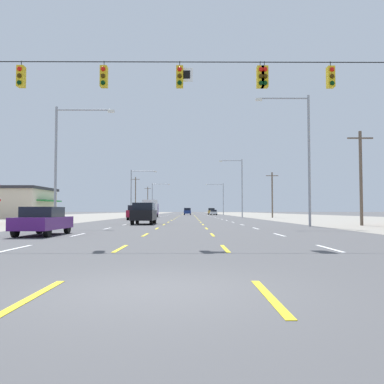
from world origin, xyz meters
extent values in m
plane|color=#4C4C4F|center=(0.00, 66.00, 0.00)|extent=(572.00, 572.00, 0.00)
cube|color=gray|center=(-24.75, 66.00, 0.00)|extent=(28.00, 440.00, 0.01)
cube|color=gray|center=(24.75, 66.00, 0.00)|extent=(28.00, 440.00, 0.01)
cube|color=white|center=(-5.25, 7.00, 0.01)|extent=(0.14, 2.60, 0.01)
cube|color=white|center=(-5.25, 14.50, 0.01)|extent=(0.14, 2.60, 0.01)
cube|color=white|center=(-5.25, 22.00, 0.01)|extent=(0.14, 2.60, 0.01)
cube|color=white|center=(-5.25, 29.50, 0.01)|extent=(0.14, 2.60, 0.01)
cube|color=white|center=(-5.25, 37.00, 0.01)|extent=(0.14, 2.60, 0.01)
cube|color=white|center=(-5.25, 44.50, 0.01)|extent=(0.14, 2.60, 0.01)
cube|color=white|center=(-5.25, 52.00, 0.01)|extent=(0.14, 2.60, 0.01)
cube|color=white|center=(-5.25, 59.50, 0.01)|extent=(0.14, 2.60, 0.01)
cube|color=white|center=(-5.25, 67.00, 0.01)|extent=(0.14, 2.60, 0.01)
cube|color=white|center=(-5.25, 74.50, 0.01)|extent=(0.14, 2.60, 0.01)
cube|color=white|center=(-5.25, 82.00, 0.01)|extent=(0.14, 2.60, 0.01)
cube|color=white|center=(-5.25, 89.50, 0.01)|extent=(0.14, 2.60, 0.01)
cube|color=white|center=(-5.25, 97.00, 0.01)|extent=(0.14, 2.60, 0.01)
cube|color=white|center=(-5.25, 104.50, 0.01)|extent=(0.14, 2.60, 0.01)
cube|color=white|center=(-5.25, 112.00, 0.01)|extent=(0.14, 2.60, 0.01)
cube|color=white|center=(-5.25, 119.50, 0.01)|extent=(0.14, 2.60, 0.01)
cube|color=white|center=(-5.25, 127.00, 0.01)|extent=(0.14, 2.60, 0.01)
cube|color=white|center=(-5.25, 134.50, 0.01)|extent=(0.14, 2.60, 0.01)
cube|color=white|center=(-5.25, 142.00, 0.01)|extent=(0.14, 2.60, 0.01)
cube|color=white|center=(-5.25, 149.50, 0.01)|extent=(0.14, 2.60, 0.01)
cube|color=white|center=(-5.25, 157.00, 0.01)|extent=(0.14, 2.60, 0.01)
cube|color=white|center=(-5.25, 164.50, 0.01)|extent=(0.14, 2.60, 0.01)
cube|color=white|center=(-5.25, 172.00, 0.01)|extent=(0.14, 2.60, 0.01)
cube|color=white|center=(-5.25, 179.50, 0.01)|extent=(0.14, 2.60, 0.01)
cube|color=white|center=(-5.25, 187.00, 0.01)|extent=(0.14, 2.60, 0.01)
cube|color=white|center=(-5.25, 194.50, 0.01)|extent=(0.14, 2.60, 0.01)
cube|color=white|center=(-5.25, 202.00, 0.01)|extent=(0.14, 2.60, 0.01)
cube|color=white|center=(-5.25, 209.50, 0.01)|extent=(0.14, 2.60, 0.01)
cube|color=white|center=(-5.25, 217.00, 0.01)|extent=(0.14, 2.60, 0.01)
cube|color=yellow|center=(-1.75, -0.50, 0.01)|extent=(0.14, 2.60, 0.01)
cube|color=yellow|center=(-1.75, 7.00, 0.01)|extent=(0.14, 2.60, 0.01)
cube|color=yellow|center=(-1.75, 14.50, 0.01)|extent=(0.14, 2.60, 0.01)
cube|color=yellow|center=(-1.75, 22.00, 0.01)|extent=(0.14, 2.60, 0.01)
cube|color=yellow|center=(-1.75, 29.50, 0.01)|extent=(0.14, 2.60, 0.01)
cube|color=yellow|center=(-1.75, 37.00, 0.01)|extent=(0.14, 2.60, 0.01)
cube|color=yellow|center=(-1.75, 44.50, 0.01)|extent=(0.14, 2.60, 0.01)
cube|color=yellow|center=(-1.75, 52.00, 0.01)|extent=(0.14, 2.60, 0.01)
cube|color=yellow|center=(-1.75, 59.50, 0.01)|extent=(0.14, 2.60, 0.01)
cube|color=yellow|center=(-1.75, 67.00, 0.01)|extent=(0.14, 2.60, 0.01)
cube|color=yellow|center=(-1.75, 74.50, 0.01)|extent=(0.14, 2.60, 0.01)
cube|color=yellow|center=(-1.75, 82.00, 0.01)|extent=(0.14, 2.60, 0.01)
cube|color=yellow|center=(-1.75, 89.50, 0.01)|extent=(0.14, 2.60, 0.01)
cube|color=yellow|center=(-1.75, 97.00, 0.01)|extent=(0.14, 2.60, 0.01)
cube|color=yellow|center=(-1.75, 104.50, 0.01)|extent=(0.14, 2.60, 0.01)
cube|color=yellow|center=(-1.75, 112.00, 0.01)|extent=(0.14, 2.60, 0.01)
cube|color=yellow|center=(-1.75, 119.50, 0.01)|extent=(0.14, 2.60, 0.01)
cube|color=yellow|center=(-1.75, 127.00, 0.01)|extent=(0.14, 2.60, 0.01)
cube|color=yellow|center=(-1.75, 134.50, 0.01)|extent=(0.14, 2.60, 0.01)
cube|color=yellow|center=(-1.75, 142.00, 0.01)|extent=(0.14, 2.60, 0.01)
cube|color=yellow|center=(-1.75, 149.50, 0.01)|extent=(0.14, 2.60, 0.01)
cube|color=yellow|center=(-1.75, 157.00, 0.01)|extent=(0.14, 2.60, 0.01)
cube|color=yellow|center=(-1.75, 164.50, 0.01)|extent=(0.14, 2.60, 0.01)
cube|color=yellow|center=(-1.75, 172.00, 0.01)|extent=(0.14, 2.60, 0.01)
cube|color=yellow|center=(-1.75, 179.50, 0.01)|extent=(0.14, 2.60, 0.01)
cube|color=yellow|center=(-1.75, 187.00, 0.01)|extent=(0.14, 2.60, 0.01)
cube|color=yellow|center=(-1.75, 194.50, 0.01)|extent=(0.14, 2.60, 0.01)
cube|color=yellow|center=(-1.75, 202.00, 0.01)|extent=(0.14, 2.60, 0.01)
cube|color=yellow|center=(-1.75, 209.50, 0.01)|extent=(0.14, 2.60, 0.01)
cube|color=yellow|center=(-1.75, 217.00, 0.01)|extent=(0.14, 2.60, 0.01)
cube|color=yellow|center=(1.75, -0.50, 0.01)|extent=(0.14, 2.60, 0.01)
cube|color=yellow|center=(1.75, 7.00, 0.01)|extent=(0.14, 2.60, 0.01)
cube|color=yellow|center=(1.75, 14.50, 0.01)|extent=(0.14, 2.60, 0.01)
cube|color=yellow|center=(1.75, 22.00, 0.01)|extent=(0.14, 2.60, 0.01)
cube|color=yellow|center=(1.75, 29.50, 0.01)|extent=(0.14, 2.60, 0.01)
cube|color=yellow|center=(1.75, 37.00, 0.01)|extent=(0.14, 2.60, 0.01)
cube|color=yellow|center=(1.75, 44.50, 0.01)|extent=(0.14, 2.60, 0.01)
cube|color=yellow|center=(1.75, 52.00, 0.01)|extent=(0.14, 2.60, 0.01)
cube|color=yellow|center=(1.75, 59.50, 0.01)|extent=(0.14, 2.60, 0.01)
cube|color=yellow|center=(1.75, 67.00, 0.01)|extent=(0.14, 2.60, 0.01)
cube|color=yellow|center=(1.75, 74.50, 0.01)|extent=(0.14, 2.60, 0.01)
cube|color=yellow|center=(1.75, 82.00, 0.01)|extent=(0.14, 2.60, 0.01)
cube|color=yellow|center=(1.75, 89.50, 0.01)|extent=(0.14, 2.60, 0.01)
cube|color=yellow|center=(1.75, 97.00, 0.01)|extent=(0.14, 2.60, 0.01)
cube|color=yellow|center=(1.75, 104.50, 0.01)|extent=(0.14, 2.60, 0.01)
cube|color=yellow|center=(1.75, 112.00, 0.01)|extent=(0.14, 2.60, 0.01)
cube|color=yellow|center=(1.75, 119.50, 0.01)|extent=(0.14, 2.60, 0.01)
cube|color=yellow|center=(1.75, 127.00, 0.01)|extent=(0.14, 2.60, 0.01)
cube|color=yellow|center=(1.75, 134.50, 0.01)|extent=(0.14, 2.60, 0.01)
cube|color=yellow|center=(1.75, 142.00, 0.01)|extent=(0.14, 2.60, 0.01)
cube|color=yellow|center=(1.75, 149.50, 0.01)|extent=(0.14, 2.60, 0.01)
cube|color=yellow|center=(1.75, 157.00, 0.01)|extent=(0.14, 2.60, 0.01)
cube|color=yellow|center=(1.75, 164.50, 0.01)|extent=(0.14, 2.60, 0.01)
cube|color=yellow|center=(1.75, 172.00, 0.01)|extent=(0.14, 2.60, 0.01)
cube|color=yellow|center=(1.75, 179.50, 0.01)|extent=(0.14, 2.60, 0.01)
cube|color=yellow|center=(1.75, 187.00, 0.01)|extent=(0.14, 2.60, 0.01)
cube|color=yellow|center=(1.75, 194.50, 0.01)|extent=(0.14, 2.60, 0.01)
cube|color=yellow|center=(1.75, 202.00, 0.01)|extent=(0.14, 2.60, 0.01)
cube|color=yellow|center=(1.75, 209.50, 0.01)|extent=(0.14, 2.60, 0.01)
cube|color=yellow|center=(1.75, 217.00, 0.01)|extent=(0.14, 2.60, 0.01)
cube|color=white|center=(5.25, 7.00, 0.01)|extent=(0.14, 2.60, 0.01)
cube|color=white|center=(5.25, 14.50, 0.01)|extent=(0.14, 2.60, 0.01)
cube|color=white|center=(5.25, 22.00, 0.01)|extent=(0.14, 2.60, 0.01)
cube|color=white|center=(5.25, 29.50, 0.01)|extent=(0.14, 2.60, 0.01)
cube|color=white|center=(5.25, 37.00, 0.01)|extent=(0.14, 2.60, 0.01)
cube|color=white|center=(5.25, 44.50, 0.01)|extent=(0.14, 2.60, 0.01)
cube|color=white|center=(5.25, 52.00, 0.01)|extent=(0.14, 2.60, 0.01)
cube|color=white|center=(5.25, 59.50, 0.01)|extent=(0.14, 2.60, 0.01)
cube|color=white|center=(5.25, 67.00, 0.01)|extent=(0.14, 2.60, 0.01)
cube|color=white|center=(5.25, 74.50, 0.01)|extent=(0.14, 2.60, 0.01)
cube|color=white|center=(5.25, 82.00, 0.01)|extent=(0.14, 2.60, 0.01)
cube|color=white|center=(5.25, 89.50, 0.01)|extent=(0.14, 2.60, 0.01)
cube|color=white|center=(5.25, 97.00, 0.01)|extent=(0.14, 2.60, 0.01)
cube|color=white|center=(5.25, 104.50, 0.01)|extent=(0.14, 2.60, 0.01)
cube|color=white|center=(5.25, 112.00, 0.01)|extent=(0.14, 2.60, 0.01)
cube|color=white|center=(5.25, 119.50, 0.01)|extent=(0.14, 2.60, 0.01)
cube|color=white|center=(5.25, 127.00, 0.01)|extent=(0.14, 2.60, 0.01)
cube|color=white|center=(5.25, 134.50, 0.01)|extent=(0.14, 2.60, 0.01)
cube|color=white|center=(5.25, 142.00, 0.01)|extent=(0.14, 2.60, 0.01)
cube|color=white|center=(5.25, 149.50, 0.01)|extent=(0.14, 2.60, 0.01)
cube|color=white|center=(5.25, 157.00, 0.01)|extent=(0.14, 2.60, 0.01)
cube|color=white|center=(5.25, 164.50, 0.01)|extent=(0.14, 2.60, 0.01)
cube|color=white|center=(5.25, 172.00, 0.01)|extent=(0.14, 2.60, 0.01)
cube|color=white|center=(5.25, 179.50, 0.01)|extent=(0.14, 2.60, 0.01)
cube|color=white|center=(5.25, 187.00, 0.01)|extent=(0.14, 2.60, 0.01)
cube|color=white|center=(5.25, 194.50, 0.01)|extent=(0.14, 2.60, 0.01)
cube|color=white|center=(5.25, 202.00, 0.01)|extent=(0.14, 2.60, 0.01)
cube|color=white|center=(5.25, 209.50, 0.01)|extent=(0.14, 2.60, 0.01)
cube|color=white|center=(5.25, 217.00, 0.01)|extent=(0.14, 2.60, 0.01)
cylinder|color=black|center=(0.00, 10.85, 7.80)|extent=(25.44, 0.04, 0.04)
cube|color=white|center=(0.41, 10.79, 7.21)|extent=(0.60, 0.04, 0.60)
cube|color=black|center=(0.41, 10.77, 7.21)|extent=(0.36, 0.01, 0.36)
cube|color=gold|center=(3.83, 10.75, 7.10)|extent=(0.30, 0.34, 0.92)
cylinder|color=black|center=(3.83, 10.75, 7.68)|extent=(0.03, 0.03, 0.24)
sphere|color=red|center=(3.83, 10.57, 7.38)|extent=(0.20, 0.20, 0.20)
sphere|color=#352202|center=(3.83, 10.57, 7.08)|extent=(0.20, 0.20, 0.20)
sphere|color=black|center=(3.83, 10.57, 6.78)|extent=(0.20, 0.20, 0.20)
cube|color=gold|center=(0.13, 10.75, 7.10)|extent=(0.30, 0.34, 0.92)
cylinder|color=black|center=(0.13, 10.75, 7.68)|extent=(0.03, 0.03, 0.24)
sphere|color=red|center=(0.13, 10.57, 7.38)|extent=(0.20, 0.20, 0.20)
sphere|color=#352202|center=(0.13, 10.57, 7.08)|extent=(0.20, 0.20, 0.20)
sphere|color=black|center=(0.13, 10.57, 6.78)|extent=(0.20, 0.20, 0.20)
cube|color=gold|center=(-3.17, 10.75, 7.10)|extent=(0.30, 0.34, 0.92)
cylinder|color=black|center=(-3.17, 10.75, 7.68)|extent=(0.03, 0.03, 0.24)
sphere|color=red|center=(-3.17, 10.57, 7.38)|extent=(0.20, 0.20, 0.20)
sphere|color=#352202|center=(-3.17, 10.57, 7.08)|extent=(0.20, 0.20, 0.20)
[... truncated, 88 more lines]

